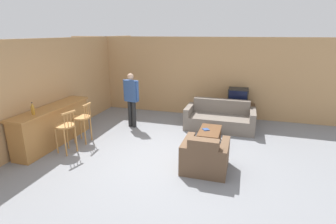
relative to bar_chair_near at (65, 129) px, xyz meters
The scene contains 14 objects.
ground_plane 2.39m from the bar_chair_near, ahead, with size 24.00×24.00×0.00m, color gray.
wall_back 4.58m from the bar_chair_near, 59.51° to the left, with size 9.40×0.08×2.60m.
wall_left 2.02m from the bar_chair_near, 121.13° to the left, with size 0.08×8.56×2.60m.
bar_counter 0.74m from the bar_chair_near, 150.86° to the left, with size 0.55×2.39×0.97m.
bar_chair_near is the anchor object (origin of this frame).
bar_chair_mid 0.66m from the bar_chair_near, 89.97° to the left, with size 0.46×0.46×1.03m.
couch_far 4.24m from the bar_chair_near, 39.27° to the left, with size 1.98×0.93×0.82m.
armchair_near 3.25m from the bar_chair_near, ahead, with size 0.91×0.88×0.80m.
coffee_table 3.46m from the bar_chair_near, 24.16° to the left, with size 0.52×0.92×0.39m.
tv_unit 5.14m from the bar_chair_near, 43.44° to the left, with size 1.09×0.51×0.55m.
tv 5.13m from the bar_chair_near, 43.42° to the left, with size 0.60×0.49×0.51m.
bottle 0.82m from the bar_chair_near, 156.72° to the right, with size 0.07×0.07×0.28m.
book_on_table 3.37m from the bar_chair_near, 24.64° to the left, with size 0.21×0.21×0.02m.
person_by_window 2.23m from the bar_chair_near, 70.61° to the left, with size 0.52×0.23×1.61m.
Camera 1 is at (1.61, -5.10, 2.74)m, focal length 28.00 mm.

